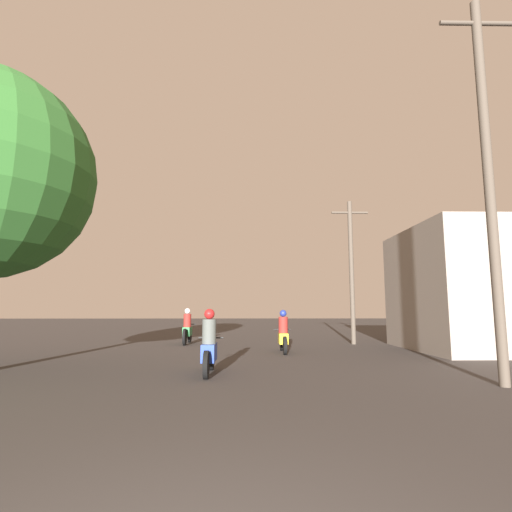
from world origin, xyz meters
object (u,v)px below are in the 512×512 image
utility_pole_near (488,174)px  utility_pole_far (351,268)px  motorcycle_green (187,329)px  motorcycle_yellow (283,335)px  motorcycle_blue (209,348)px  building_right_near (483,289)px

utility_pole_near → utility_pole_far: bearing=93.0°
motorcycle_green → motorcycle_yellow: bearing=-46.8°
motorcycle_green → motorcycle_blue: bearing=-82.6°
motorcycle_blue → motorcycle_green: motorcycle_green is taller
utility_pole_near → motorcycle_blue: bearing=165.1°
motorcycle_yellow → motorcycle_green: motorcycle_green is taller
motorcycle_blue → motorcycle_yellow: (2.10, 4.54, -0.01)m
motorcycle_green → utility_pole_far: utility_pole_far is taller
motorcycle_yellow → utility_pole_far: 5.28m
motorcycle_blue → utility_pole_near: bearing=-15.4°
utility_pole_far → building_right_near: bearing=-32.2°
motorcycle_blue → building_right_near: 10.91m
motorcycle_yellow → building_right_near: size_ratio=0.35×
motorcycle_blue → motorcycle_yellow: bearing=64.6°
motorcycle_green → building_right_near: size_ratio=0.38×
utility_pole_far → utility_pole_near: bearing=-87.0°
motorcycle_yellow → utility_pole_near: (3.75, -6.09, 3.65)m
motorcycle_blue → motorcycle_green: bearing=101.6°
motorcycle_yellow → utility_pole_far: (3.26, 3.19, 2.67)m
motorcycle_blue → motorcycle_green: (-1.72, 7.98, 0.01)m
motorcycle_blue → building_right_near: size_ratio=0.34×
motorcycle_blue → motorcycle_green: size_ratio=0.90×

